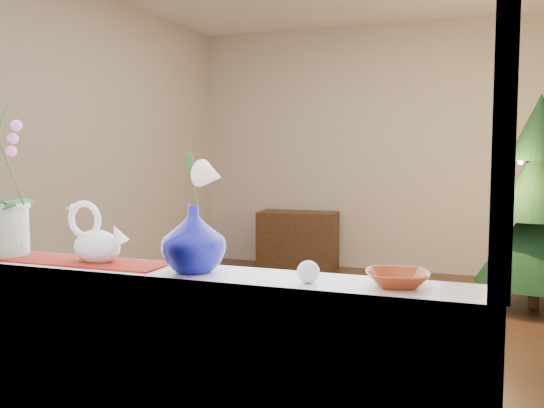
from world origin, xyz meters
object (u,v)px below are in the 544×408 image
Objects in this scene: swan at (97,234)px; paperweight at (308,272)px; xmas_tree at (538,202)px; side_table at (298,240)px; blue_vase at (194,234)px; amber_dish at (397,280)px.

paperweight is (0.83, -0.05, -0.07)m from swan.
side_table is at bearing 159.56° from xmas_tree.
side_table is at bearing 103.68° from blue_vase.
blue_vase reaches higher than paperweight.
blue_vase is (0.41, -0.02, 0.02)m from swan.
paperweight is at bearing -76.19° from side_table.
xmas_tree is (0.86, 3.72, -0.06)m from paperweight.
side_table is (-0.70, 4.56, -0.70)m from swan.
blue_vase is 0.70m from amber_dish.
paperweight is at bearing -16.38° from swan.
swan is 0.41m from blue_vase.
blue_vase is at bearing -15.74° from swan.
xmas_tree reaches higher than blue_vase.
blue_vase is 4.77m from side_table.
xmas_tree is at bearing 76.93° from paperweight.
amber_dish is at bearing 10.64° from paperweight.
blue_vase reaches higher than swan.
xmas_tree is at bearing 80.78° from amber_dish.
amber_dish is at bearing -12.85° from swan.
amber_dish is (0.69, 0.02, -0.11)m from blue_vase.
blue_vase is at bearing -109.16° from xmas_tree.
swan is 0.14× the size of xmas_tree.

